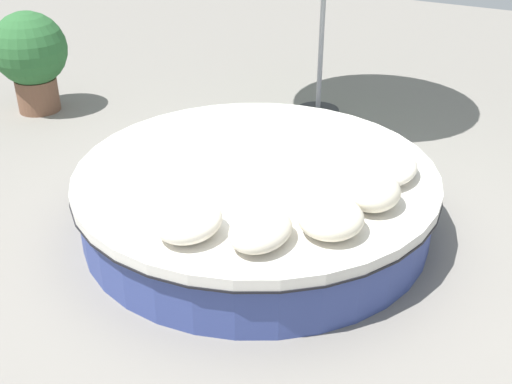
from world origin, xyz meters
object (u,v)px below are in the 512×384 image
at_px(round_bed, 256,197).
at_px(throw_pillow_1, 261,230).
at_px(throw_pillow_3, 373,192).
at_px(throw_pillow_4, 388,168).
at_px(throw_pillow_0, 188,221).
at_px(throw_pillow_2, 331,218).
at_px(planter, 31,55).

xyz_separation_m(round_bed, throw_pillow_1, (0.81, 0.46, 0.31)).
relative_size(throw_pillow_1, throw_pillow_3, 1.14).
bearing_deg(throw_pillow_4, throw_pillow_0, -33.24).
bearing_deg(throw_pillow_3, throw_pillow_1, -32.09).
distance_m(throw_pillow_0, throw_pillow_4, 1.51).
distance_m(throw_pillow_2, throw_pillow_3, 0.43).
bearing_deg(round_bed, planter, -106.81).
xyz_separation_m(throw_pillow_3, throw_pillow_4, (-0.43, -0.03, -0.03)).
bearing_deg(throw_pillow_1, throw_pillow_0, -72.90).
bearing_deg(planter, throw_pillow_1, 63.87).
distance_m(throw_pillow_4, planter, 4.04).
distance_m(throw_pillow_0, throw_pillow_3, 1.20).
xyz_separation_m(throw_pillow_1, throw_pillow_2, (-0.29, 0.32, 0.02)).
bearing_deg(throw_pillow_2, round_bed, -123.60).
relative_size(throw_pillow_0, throw_pillow_4, 0.84).
height_order(throw_pillow_0, throw_pillow_1, throw_pillow_0).
xyz_separation_m(round_bed, planter, (-0.94, -3.12, 0.36)).
xyz_separation_m(throw_pillow_2, throw_pillow_3, (-0.41, 0.12, 0.01)).
xyz_separation_m(throw_pillow_3, planter, (-1.05, -4.03, 0.03)).
distance_m(round_bed, planter, 3.28).
bearing_deg(planter, throw_pillow_0, 59.22).
distance_m(round_bed, throw_pillow_0, 1.00).
xyz_separation_m(throw_pillow_4, planter, (-0.63, -3.99, 0.06)).
height_order(throw_pillow_1, throw_pillow_3, throw_pillow_3).
bearing_deg(throw_pillow_4, throw_pillow_1, -19.87).
xyz_separation_m(throw_pillow_1, throw_pillow_3, (-0.71, 0.44, 0.02)).
distance_m(round_bed, throw_pillow_2, 1.00).
xyz_separation_m(throw_pillow_0, throw_pillow_4, (-1.26, 0.83, -0.02)).
bearing_deg(throw_pillow_2, throw_pillow_3, 163.63).
bearing_deg(throw_pillow_1, throw_pillow_2, 132.37).
xyz_separation_m(throw_pillow_1, planter, (-1.76, -3.58, 0.05)).
bearing_deg(throw_pillow_0, throw_pillow_1, 107.10).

